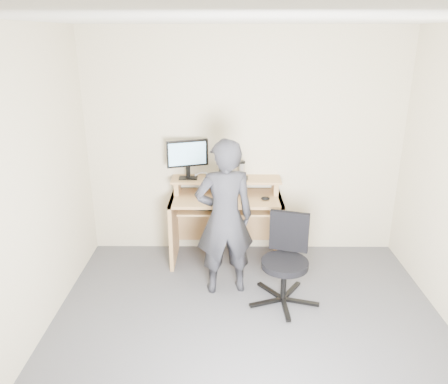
{
  "coord_description": "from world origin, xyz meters",
  "views": [
    {
      "loc": [
        -0.19,
        -2.96,
        2.41
      ],
      "look_at": [
        -0.22,
        1.05,
        0.95
      ],
      "focal_mm": 35.0,
      "sensor_mm": 36.0,
      "label": 1
    }
  ],
  "objects_px": {
    "desk": "(226,211)",
    "person": "(225,218)",
    "monitor": "(188,156)",
    "office_chair": "(286,256)"
  },
  "relations": [
    {
      "from": "person",
      "to": "desk",
      "type": "bearing_deg",
      "value": -101.85
    },
    {
      "from": "monitor",
      "to": "office_chair",
      "type": "xyz_separation_m",
      "value": [
        0.98,
        -0.93,
        -0.71
      ]
    },
    {
      "from": "desk",
      "to": "person",
      "type": "relative_size",
      "value": 0.78
    },
    {
      "from": "desk",
      "to": "person",
      "type": "height_order",
      "value": "person"
    },
    {
      "from": "person",
      "to": "monitor",
      "type": "bearing_deg",
      "value": -72.9
    },
    {
      "from": "office_chair",
      "to": "person",
      "type": "relative_size",
      "value": 0.54
    },
    {
      "from": "office_chair",
      "to": "person",
      "type": "distance_m",
      "value": 0.67
    },
    {
      "from": "desk",
      "to": "monitor",
      "type": "height_order",
      "value": "monitor"
    },
    {
      "from": "desk",
      "to": "office_chair",
      "type": "bearing_deg",
      "value": -57.22
    },
    {
      "from": "desk",
      "to": "office_chair",
      "type": "height_order",
      "value": "desk"
    }
  ]
}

